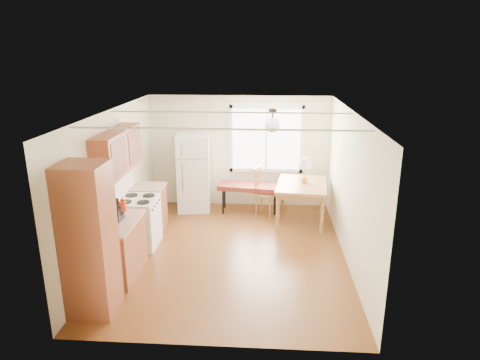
# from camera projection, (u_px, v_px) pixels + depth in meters

# --- Properties ---
(room_shell) EXTENTS (4.60, 5.60, 2.62)m
(room_shell) POSITION_uv_depth(u_px,v_px,m) (230.00, 186.00, 7.22)
(room_shell) COLOR #512910
(room_shell) RESTS_ON ground
(kitchen_run) EXTENTS (0.65, 3.40, 2.20)m
(kitchen_run) POSITION_uv_depth(u_px,v_px,m) (120.00, 220.00, 6.84)
(kitchen_run) COLOR brown
(kitchen_run) RESTS_ON ground
(window_unit) EXTENTS (1.64, 0.05, 1.51)m
(window_unit) POSITION_uv_depth(u_px,v_px,m) (266.00, 139.00, 9.45)
(window_unit) COLOR white
(window_unit) RESTS_ON room_shell
(pendant_light) EXTENTS (0.26, 0.26, 0.40)m
(pendant_light) POSITION_uv_depth(u_px,v_px,m) (272.00, 124.00, 7.26)
(pendant_light) COLOR #311F15
(pendant_light) RESTS_ON room_shell
(refrigerator) EXTENTS (0.77, 0.77, 1.69)m
(refrigerator) POSITION_uv_depth(u_px,v_px,m) (194.00, 173.00, 9.42)
(refrigerator) COLOR white
(refrigerator) RESTS_ON ground
(bench) EXTENTS (1.39, 0.67, 0.62)m
(bench) POSITION_uv_depth(u_px,v_px,m) (249.00, 188.00, 9.35)
(bench) COLOR maroon
(bench) RESTS_ON ground
(dining_table) EXTENTS (1.14, 1.43, 0.83)m
(dining_table) POSITION_uv_depth(u_px,v_px,m) (302.00, 188.00, 8.77)
(dining_table) COLOR olive
(dining_table) RESTS_ON ground
(chair) EXTENTS (0.51, 0.50, 1.04)m
(chair) POSITION_uv_depth(u_px,v_px,m) (262.00, 187.00, 9.22)
(chair) COLOR olive
(chair) RESTS_ON ground
(table_lamp) EXTENTS (0.30, 0.30, 0.52)m
(table_lamp) POSITION_uv_depth(u_px,v_px,m) (305.00, 165.00, 8.66)
(table_lamp) COLOR #BC863C
(table_lamp) RESTS_ON dining_table
(coffee_maker) EXTENTS (0.21, 0.27, 0.39)m
(coffee_maker) POSITION_uv_depth(u_px,v_px,m) (115.00, 212.00, 6.62)
(coffee_maker) COLOR black
(coffee_maker) RESTS_ON kitchen_run
(kettle) EXTENTS (0.12, 0.12, 0.23)m
(kettle) POSITION_uv_depth(u_px,v_px,m) (123.00, 206.00, 7.02)
(kettle) COLOR red
(kettle) RESTS_ON kitchen_run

